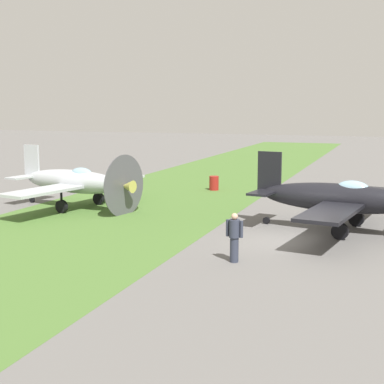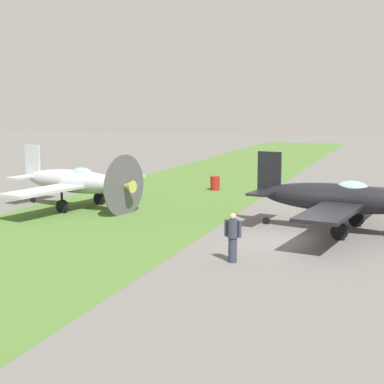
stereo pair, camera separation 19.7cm
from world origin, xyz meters
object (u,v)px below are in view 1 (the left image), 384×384
at_px(airplane_wingman, 76,182).
at_px(fuel_drum, 214,183).
at_px(ground_crew_chief, 234,236).
at_px(airplane_lead, 342,198).

distance_m(airplane_wingman, fuel_drum, 9.94).
height_order(airplane_wingman, ground_crew_chief, airplane_wingman).
xyz_separation_m(airplane_lead, fuel_drum, (-9.67, -8.78, -1.01)).
bearing_deg(fuel_drum, airplane_lead, 42.25).
height_order(airplane_wingman, fuel_drum, airplane_wingman).
xyz_separation_m(airplane_wingman, fuel_drum, (-8.59, 4.91, -0.96)).
distance_m(airplane_lead, fuel_drum, 13.10).
bearing_deg(airplane_lead, airplane_wingman, -85.83).
distance_m(airplane_lead, ground_crew_chief, 6.89).
relative_size(airplane_lead, fuel_drum, 10.93).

